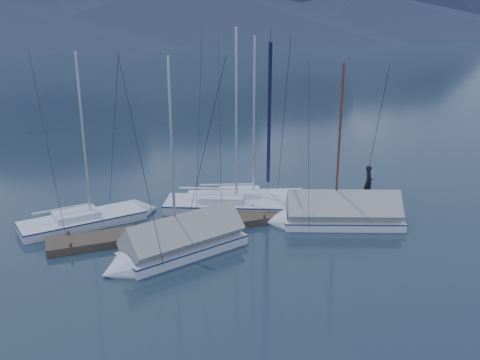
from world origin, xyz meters
name	(u,v)px	position (x,y,z in m)	size (l,w,h in m)	color
ground	(256,238)	(0.00, 0.00, 0.00)	(1000.00, 1000.00, 0.00)	black
dock	(240,221)	(0.00, 2.00, 0.11)	(18.00, 1.50, 0.54)	#382D23
mooring_posts	(230,217)	(-0.50, 2.00, 0.35)	(15.12, 1.52, 0.35)	#382D23
sailboat_open_left	(101,218)	(-6.35, 4.74, 0.16)	(7.08, 3.33, 9.04)	silver
sailboat_open_mid	(247,206)	(1.00, 3.56, 0.18)	(7.90, 5.19, 10.18)	silver
sailboat_open_right	(263,200)	(2.21, 4.20, 0.17)	(7.62, 4.27, 9.71)	silver
sailboat_covered_near	(332,216)	(4.07, 0.12, 0.43)	(6.87, 4.38, 8.60)	white
sailboat_covered_far	(173,247)	(-4.01, -0.48, 0.44)	(6.75, 3.70, 9.07)	silver
person	(368,182)	(7.50, 2.08, 1.23)	(0.65, 0.43, 1.78)	black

